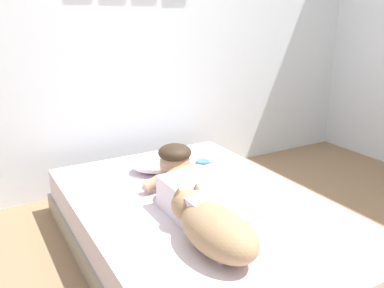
{
  "coord_description": "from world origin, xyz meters",
  "views": [
    {
      "loc": [
        -1.18,
        -1.24,
        1.34
      ],
      "look_at": [
        -0.0,
        0.82,
        0.56
      ],
      "focal_mm": 38.46,
      "sensor_mm": 36.0,
      "label": 1
    }
  ],
  "objects_px": {
    "bed": "(202,229)",
    "dog": "(214,227)",
    "coffee_cup": "(203,166)",
    "cell_phone": "(246,208)",
    "pillow": "(169,161)",
    "person_lying": "(206,192)"
  },
  "relations": [
    {
      "from": "coffee_cup",
      "to": "cell_phone",
      "type": "xyz_separation_m",
      "value": [
        -0.08,
        -0.58,
        -0.03
      ]
    },
    {
      "from": "person_lying",
      "to": "dog",
      "type": "relative_size",
      "value": 1.6
    },
    {
      "from": "person_lying",
      "to": "pillow",
      "type": "bearing_deg",
      "value": 81.16
    },
    {
      "from": "bed",
      "to": "person_lying",
      "type": "bearing_deg",
      "value": -106.65
    },
    {
      "from": "pillow",
      "to": "dog",
      "type": "distance_m",
      "value": 1.01
    },
    {
      "from": "bed",
      "to": "dog",
      "type": "height_order",
      "value": "dog"
    },
    {
      "from": "coffee_cup",
      "to": "cell_phone",
      "type": "bearing_deg",
      "value": -97.84
    },
    {
      "from": "person_lying",
      "to": "dog",
      "type": "height_order",
      "value": "person_lying"
    },
    {
      "from": "cell_phone",
      "to": "person_lying",
      "type": "bearing_deg",
      "value": 155.17
    },
    {
      "from": "bed",
      "to": "person_lying",
      "type": "xyz_separation_m",
      "value": [
        -0.02,
        -0.08,
        0.26
      ]
    },
    {
      "from": "dog",
      "to": "bed",
      "type": "bearing_deg",
      "value": 65.43
    },
    {
      "from": "coffee_cup",
      "to": "cell_phone",
      "type": "relative_size",
      "value": 0.89
    },
    {
      "from": "pillow",
      "to": "dog",
      "type": "relative_size",
      "value": 0.9
    },
    {
      "from": "coffee_cup",
      "to": "bed",
      "type": "bearing_deg",
      "value": -121.47
    },
    {
      "from": "pillow",
      "to": "cell_phone",
      "type": "distance_m",
      "value": 0.75
    },
    {
      "from": "coffee_cup",
      "to": "pillow",
      "type": "bearing_deg",
      "value": 137.79
    },
    {
      "from": "bed",
      "to": "pillow",
      "type": "distance_m",
      "value": 0.61
    },
    {
      "from": "bed",
      "to": "cell_phone",
      "type": "height_order",
      "value": "cell_phone"
    },
    {
      "from": "dog",
      "to": "coffee_cup",
      "type": "height_order",
      "value": "dog"
    },
    {
      "from": "bed",
      "to": "coffee_cup",
      "type": "bearing_deg",
      "value": 58.53
    },
    {
      "from": "pillow",
      "to": "coffee_cup",
      "type": "relative_size",
      "value": 4.16
    },
    {
      "from": "dog",
      "to": "cell_phone",
      "type": "height_order",
      "value": "dog"
    }
  ]
}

